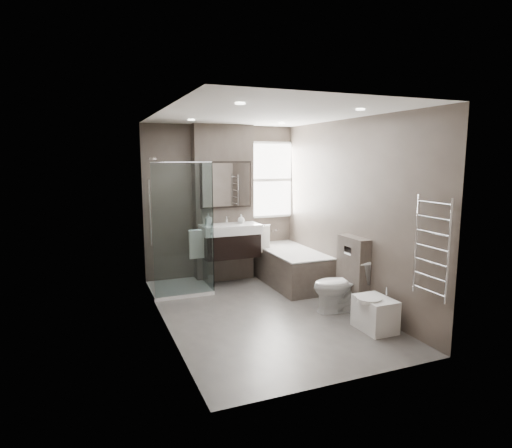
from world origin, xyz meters
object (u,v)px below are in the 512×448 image
bathtub (290,265)px  bidet (375,313)px  vanity (230,240)px  toilet (339,285)px

bathtub → bidet: bearing=-87.6°
bidet → vanity: bearing=112.7°
bathtub → toilet: bearing=-88.2°
vanity → bathtub: bearing=-19.4°
toilet → bidet: size_ratio=1.39×
vanity → toilet: (0.97, -1.72, -0.38)m
vanity → toilet: size_ratio=1.32×
toilet → bidet: toilet is taller
bathtub → toilet: toilet is taller
vanity → bathtub: vanity is taller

